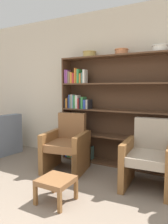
{
  "coord_description": "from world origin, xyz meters",
  "views": [
    {
      "loc": [
        1.24,
        -1.01,
        1.35
      ],
      "look_at": [
        -0.54,
        2.22,
        0.95
      ],
      "focal_mm": 35.0,
      "sensor_mm": 36.0,
      "label": 1
    }
  ],
  "objects_px": {
    "bowl_stoneware": "(122,51)",
    "armchair_leather": "(67,145)",
    "bowl_copper": "(160,48)",
    "footstool": "(56,182)",
    "bookshelf": "(108,113)",
    "armchair_cushioned": "(149,158)",
    "bowl_slate": "(90,54)"
  },
  "relations": [
    {
      "from": "bookshelf",
      "to": "bowl_slate",
      "type": "bearing_deg",
      "value": -176.73
    },
    {
      "from": "bookshelf",
      "to": "armchair_cushioned",
      "type": "bearing_deg",
      "value": -35.61
    },
    {
      "from": "bowl_copper",
      "to": "armchair_cushioned",
      "type": "relative_size",
      "value": 0.28
    },
    {
      "from": "armchair_leather",
      "to": "footstool",
      "type": "xyz_separation_m",
      "value": [
        0.46,
        -0.94,
        -0.17
      ]
    },
    {
      "from": "bowl_copper",
      "to": "armchair_cushioned",
      "type": "xyz_separation_m",
      "value": [
        0.01,
        -0.6,
        -1.55
      ]
    },
    {
      "from": "bowl_copper",
      "to": "armchair_leather",
      "type": "distance_m",
      "value": 2.12
    },
    {
      "from": "bowl_stoneware",
      "to": "armchair_cushioned",
      "type": "relative_size",
      "value": 0.25
    },
    {
      "from": "footstool",
      "to": "bookshelf",
      "type": "bearing_deg",
      "value": 90.11
    },
    {
      "from": "bookshelf",
      "to": "bowl_copper",
      "type": "bearing_deg",
      "value": -1.38
    },
    {
      "from": "armchair_leather",
      "to": "bowl_copper",
      "type": "bearing_deg",
      "value": -165.37
    },
    {
      "from": "bowl_stoneware",
      "to": "armchair_leather",
      "type": "relative_size",
      "value": 0.25
    },
    {
      "from": "bowl_slate",
      "to": "bowl_stoneware",
      "type": "distance_m",
      "value": 0.6
    },
    {
      "from": "armchair_leather",
      "to": "armchair_cushioned",
      "type": "relative_size",
      "value": 1.0
    },
    {
      "from": "bowl_copper",
      "to": "armchair_cushioned",
      "type": "height_order",
      "value": "bowl_copper"
    },
    {
      "from": "bowl_stoneware",
      "to": "bowl_copper",
      "type": "height_order",
      "value": "bowl_copper"
    },
    {
      "from": "bookshelf",
      "to": "armchair_cushioned",
      "type": "height_order",
      "value": "bookshelf"
    },
    {
      "from": "bowl_stoneware",
      "to": "bowl_copper",
      "type": "xyz_separation_m",
      "value": [
        0.62,
        0.0,
        0.0
      ]
    },
    {
      "from": "armchair_leather",
      "to": "armchair_cushioned",
      "type": "bearing_deg",
      "value": 170.08
    },
    {
      "from": "bookshelf",
      "to": "armchair_leather",
      "type": "relative_size",
      "value": 2.33
    },
    {
      "from": "bookshelf",
      "to": "bowl_copper",
      "type": "height_order",
      "value": "bowl_copper"
    },
    {
      "from": "bowl_stoneware",
      "to": "armchair_cushioned",
      "type": "distance_m",
      "value": 1.78
    },
    {
      "from": "bookshelf",
      "to": "bowl_slate",
      "type": "relative_size",
      "value": 8.6
    },
    {
      "from": "bowl_slate",
      "to": "footstool",
      "type": "xyz_separation_m",
      "value": [
        0.36,
        -1.54,
        -1.72
      ]
    },
    {
      "from": "bowl_stoneware",
      "to": "footstool",
      "type": "height_order",
      "value": "bowl_stoneware"
    },
    {
      "from": "armchair_leather",
      "to": "armchair_cushioned",
      "type": "xyz_separation_m",
      "value": [
        1.33,
        0.0,
        0.0
      ]
    },
    {
      "from": "bowl_stoneware",
      "to": "footstool",
      "type": "xyz_separation_m",
      "value": [
        -0.24,
        -1.54,
        -1.72
      ]
    },
    {
      "from": "bowl_copper",
      "to": "armchair_leather",
      "type": "height_order",
      "value": "bowl_copper"
    },
    {
      "from": "bookshelf",
      "to": "bowl_stoneware",
      "type": "relative_size",
      "value": 9.26
    },
    {
      "from": "armchair_cushioned",
      "to": "footstool",
      "type": "height_order",
      "value": "armchair_cushioned"
    },
    {
      "from": "bowl_slate",
      "to": "bowl_copper",
      "type": "bearing_deg",
      "value": 0.0
    },
    {
      "from": "bowl_stoneware",
      "to": "armchair_leather",
      "type": "height_order",
      "value": "bowl_stoneware"
    },
    {
      "from": "bowl_copper",
      "to": "armchair_leather",
      "type": "xyz_separation_m",
      "value": [
        -1.32,
        -0.6,
        -1.55
      ]
    }
  ]
}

